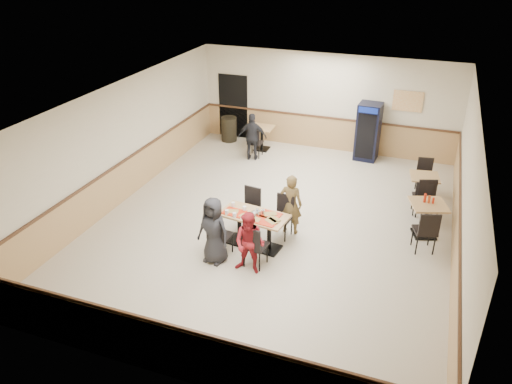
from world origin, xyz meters
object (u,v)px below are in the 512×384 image
at_px(side_table_near, 427,214).
at_px(side_table_far, 423,185).
at_px(trash_bin, 229,129).
at_px(pepsi_cooler, 368,132).
at_px(main_table, 254,225).
at_px(lone_diner, 253,137).
at_px(back_table, 262,135).
at_px(diner_woman_right, 250,243).
at_px(diner_woman_left, 214,231).
at_px(diner_man_opposite, 291,204).

relative_size(side_table_near, side_table_far, 1.20).
bearing_deg(trash_bin, pepsi_cooler, 0.55).
height_order(main_table, lone_diner, lone_diner).
distance_m(lone_diner, side_table_near, 5.85).
distance_m(lone_diner, back_table, 0.87).
bearing_deg(lone_diner, diner_woman_right, 97.02).
xyz_separation_m(diner_woman_left, diner_man_opposite, (1.15, 1.63, -0.01)).
distance_m(diner_woman_right, side_table_far, 5.25).
xyz_separation_m(diner_man_opposite, side_table_near, (2.90, 0.91, -0.18)).
height_order(main_table, pepsi_cooler, pepsi_cooler).
xyz_separation_m(side_table_near, side_table_far, (-0.17, 1.61, -0.04)).
relative_size(main_table, side_table_far, 1.92).
xyz_separation_m(main_table, pepsi_cooler, (1.52, 5.69, 0.35)).
distance_m(main_table, trash_bin, 6.39).
bearing_deg(side_table_far, trash_bin, 159.87).
bearing_deg(lone_diner, side_table_near, 139.30).
relative_size(diner_woman_right, trash_bin, 1.66).
height_order(diner_woman_right, lone_diner, lone_diner).
bearing_deg(back_table, diner_man_opposite, -63.08).
bearing_deg(main_table, trash_bin, 125.04).
bearing_deg(lone_diner, side_table_far, 154.56).
bearing_deg(diner_woman_right, back_table, 110.10).
xyz_separation_m(main_table, back_table, (-1.70, 5.30, -0.02)).
bearing_deg(side_table_far, diner_woman_left, -132.98).
bearing_deg(side_table_near, pepsi_cooler, 116.27).
height_order(diner_woman_right, side_table_far, diner_woman_right).
distance_m(main_table, diner_woman_right, 0.97).
height_order(side_table_far, trash_bin, trash_bin).
xyz_separation_m(lone_diner, back_table, (0.00, 0.84, -0.23)).
bearing_deg(pepsi_cooler, diner_woman_left, -104.42).
bearing_deg(diner_woman_right, diner_woman_left, 175.46).
xyz_separation_m(diner_woman_left, diner_woman_right, (0.82, -0.10, -0.06)).
bearing_deg(lone_diner, trash_bin, -55.95).
bearing_deg(side_table_near, trash_bin, 148.73).
xyz_separation_m(diner_man_opposite, back_table, (-2.28, 4.48, -0.22)).
distance_m(diner_woman_right, pepsi_cooler, 6.73).
bearing_deg(diner_woman_left, diner_man_opposite, 65.00).
distance_m(diner_man_opposite, side_table_near, 3.04).
relative_size(side_table_far, back_table, 1.07).
relative_size(diner_man_opposite, side_table_far, 1.80).
relative_size(diner_man_opposite, back_table, 1.93).
xyz_separation_m(main_table, diner_woman_left, (-0.57, -0.82, 0.21)).
height_order(diner_woman_right, trash_bin, diner_woman_right).
bearing_deg(back_table, side_table_near, -34.59).
height_order(side_table_near, trash_bin, side_table_near).
xyz_separation_m(side_table_near, trash_bin, (-6.45, 3.92, -0.13)).
bearing_deg(lone_diner, main_table, 97.97).
height_order(diner_man_opposite, pepsi_cooler, pepsi_cooler).
distance_m(side_table_near, back_table, 6.28).
bearing_deg(trash_bin, main_table, -62.19).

